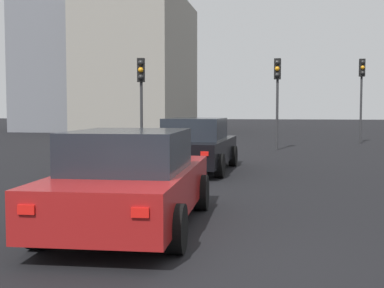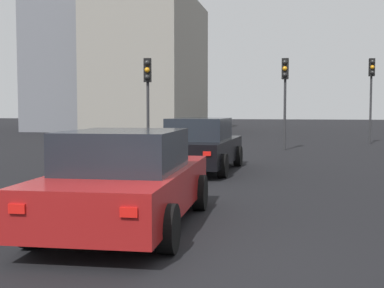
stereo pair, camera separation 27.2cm
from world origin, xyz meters
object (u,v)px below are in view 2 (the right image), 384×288
Objects in this scene: car_black_right_lead at (201,146)px; traffic_light_near_right at (371,83)px; traffic_light_near_left at (285,84)px; traffic_light_far_left at (148,86)px; car_red_right_second at (128,180)px.

car_black_right_lead is 14.76m from traffic_light_near_right.
traffic_light_far_left is at bearing -47.81° from traffic_light_near_left.
traffic_light_far_left reaches higher than car_black_right_lead.
car_black_right_lead is 5.59m from traffic_light_far_left.
traffic_light_near_right reaches higher than traffic_light_far_left.
traffic_light_near_left is 6.51m from traffic_light_near_right.
traffic_light_near_right reaches higher than car_black_right_lead.
car_red_right_second is at bearing 5.78° from traffic_light_far_left.
traffic_light_near_right is (4.91, -4.27, 0.25)m from traffic_light_near_left.
traffic_light_far_left is at bearing 34.88° from car_black_right_lead.
car_red_right_second is 1.18× the size of traffic_light_near_left.
traffic_light_near_left is (8.10, -2.29, 2.12)m from car_black_right_lead.
car_red_right_second is 12.26m from traffic_light_far_left.
traffic_light_near_right is at bearing 145.33° from traffic_light_near_left.
car_black_right_lead is 7.33m from car_red_right_second.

